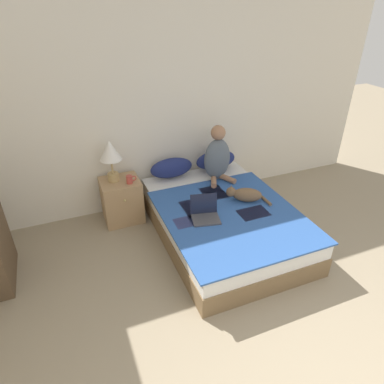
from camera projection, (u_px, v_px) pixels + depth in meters
name	position (u px, v px, depth m)	size (l,w,h in m)	color
wall_back	(176.00, 109.00, 4.32)	(5.78, 0.05, 2.55)	silver
bed	(223.00, 222.00, 4.03)	(1.47, 2.07, 0.43)	brown
pillow_near	(171.00, 168.00, 4.47)	(0.57, 0.22, 0.26)	navy
pillow_far	(216.00, 160.00, 4.68)	(0.57, 0.22, 0.26)	navy
person_sitting	(217.00, 157.00, 4.34)	(0.36, 0.35, 0.72)	slate
cat_tabby	(245.00, 194.00, 3.98)	(0.44, 0.36, 0.18)	brown
laptop_open	(205.00, 214.00, 3.69)	(0.35, 0.33, 0.24)	#424247
nightstand	(122.00, 200.00, 4.32)	(0.47, 0.45, 0.56)	tan
table_lamp	(110.00, 153.00, 4.00)	(0.26, 0.26, 0.52)	tan
coffee_mug	(130.00, 179.00, 4.11)	(0.13, 0.07, 0.10)	#B24238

